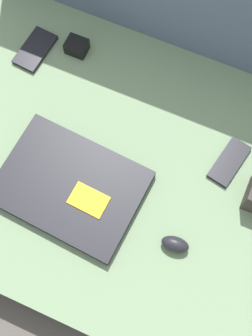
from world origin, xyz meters
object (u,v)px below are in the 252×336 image
phone_silver (35,50)px  phone_black (229,162)px  charger_brick (77,46)px  laptop (70,186)px  computer_mouse (175,244)px

phone_silver → phone_black: same height
phone_black → charger_brick: 0.51m
phone_silver → phone_black: bearing=-4.2°
laptop → phone_black: size_ratio=2.63×
laptop → phone_silver: size_ratio=2.66×
computer_mouse → charger_brick: bearing=131.9°
phone_black → charger_brick: charger_brick is taller
phone_black → phone_silver: bearing=-177.8°
laptop → computer_mouse: bearing=-2.2°
phone_black → charger_brick: bearing=175.0°
charger_brick → computer_mouse: bearing=-41.6°
computer_mouse → charger_brick: 0.60m
phone_silver → charger_brick: bearing=29.6°
phone_silver → charger_brick: 0.12m
phone_black → charger_brick: size_ratio=2.39×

